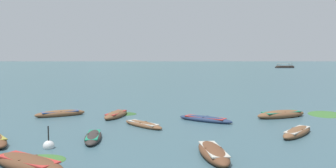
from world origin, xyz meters
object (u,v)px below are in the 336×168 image
at_px(rowboat_2, 281,114).
at_px(rowboat_10, 116,115).
at_px(rowboat_7, 93,137).
at_px(ferry_0, 285,67).
at_px(ferry_1, 285,66).
at_px(rowboat_8, 205,119).
at_px(rowboat_5, 213,153).
at_px(rowboat_0, 143,124).
at_px(rowboat_6, 297,132).
at_px(rowboat_3, 28,164).
at_px(rowboat_9, 60,114).
at_px(mooring_buoy, 49,146).

height_order(rowboat_2, rowboat_10, rowboat_2).
relative_size(rowboat_7, ferry_0, 0.36).
bearing_deg(ferry_1, rowboat_7, -113.82).
xyz_separation_m(rowboat_8, rowboat_10, (-6.02, 1.64, 0.03)).
bearing_deg(rowboat_2, rowboat_5, -124.34).
bearing_deg(rowboat_5, rowboat_0, 118.17).
bearing_deg(rowboat_6, ferry_1, 69.18).
bearing_deg(rowboat_10, rowboat_3, -98.88).
distance_m(rowboat_9, ferry_0, 152.93).
xyz_separation_m(rowboat_8, mooring_buoy, (-7.90, -6.25, -0.02)).
bearing_deg(rowboat_3, rowboat_10, 81.12).
height_order(rowboat_10, ferry_1, ferry_1).
bearing_deg(rowboat_3, rowboat_5, 10.60).
bearing_deg(rowboat_10, rowboat_9, 173.52).
bearing_deg(ferry_0, rowboat_6, -110.73).
bearing_deg(rowboat_6, mooring_buoy, -169.10).
distance_m(rowboat_2, ferry_0, 147.32).
bearing_deg(rowboat_9, rowboat_10, -6.48).
bearing_deg(rowboat_6, rowboat_9, 157.49).
bearing_deg(ferry_0, rowboat_5, -111.96).
bearing_deg(ferry_0, rowboat_8, -112.81).
bearing_deg(rowboat_5, ferry_1, 68.12).
height_order(rowboat_0, rowboat_10, rowboat_10).
xyz_separation_m(rowboat_7, mooring_buoy, (-1.67, -1.52, -0.02)).
relative_size(rowboat_5, ferry_0, 0.39).
bearing_deg(rowboat_8, mooring_buoy, -141.66).
distance_m(rowboat_2, rowboat_9, 15.55).
bearing_deg(rowboat_2, rowboat_3, -141.86).
xyz_separation_m(rowboat_10, mooring_buoy, (-1.88, -7.89, -0.05)).
xyz_separation_m(rowboat_0, rowboat_8, (3.93, 1.59, 0.01)).
relative_size(rowboat_6, rowboat_8, 0.85).
bearing_deg(ferry_1, rowboat_3, -113.70).
distance_m(rowboat_5, rowboat_7, 6.27).
distance_m(rowboat_6, rowboat_10, 11.78).
bearing_deg(rowboat_5, rowboat_8, 84.89).
height_order(rowboat_7, rowboat_10, rowboat_10).
distance_m(rowboat_5, ferry_0, 157.98).
height_order(rowboat_9, mooring_buoy, mooring_buoy).
relative_size(rowboat_0, ferry_0, 0.33).
bearing_deg(rowboat_8, rowboat_7, -142.80).
relative_size(rowboat_0, rowboat_2, 0.69).
xyz_separation_m(rowboat_3, rowboat_5, (6.99, 1.31, -0.01)).
distance_m(rowboat_6, ferry_1, 178.83).
bearing_deg(ferry_0, rowboat_3, -114.09).
height_order(ferry_0, mooring_buoy, ferry_0).
height_order(rowboat_3, rowboat_8, rowboat_3).
bearing_deg(mooring_buoy, rowboat_10, 76.60).
xyz_separation_m(rowboat_0, rowboat_10, (-2.09, 3.23, 0.04)).
distance_m(rowboat_5, rowboat_6, 6.32).
xyz_separation_m(rowboat_2, rowboat_3, (-13.16, -10.33, -0.00)).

